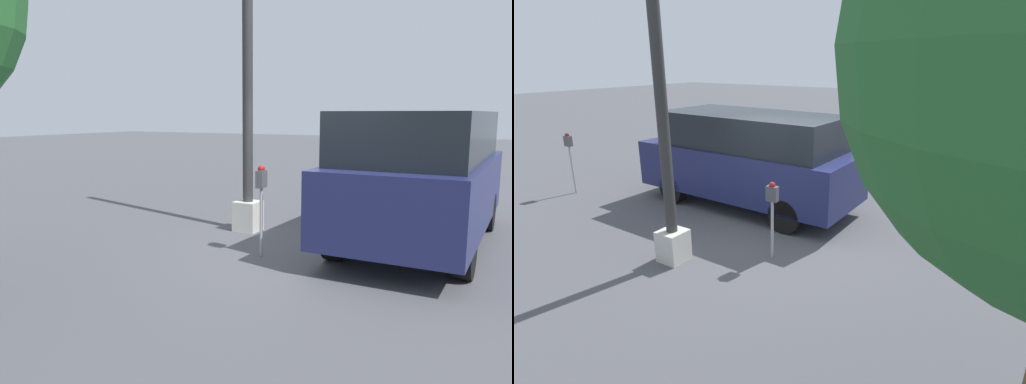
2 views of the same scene
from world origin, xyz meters
The scene contains 5 objects.
ground_plane centered at (0.00, 0.00, 0.00)m, with size 80.00×80.00×0.00m, color #4C4C51.
parking_meter_near centered at (-0.37, 0.68, 1.03)m, with size 0.21×0.12×1.39m.
parking_meter_far centered at (5.87, 0.45, 1.16)m, with size 0.21×0.12×1.57m.
lamp_post centered at (1.01, 1.69, 2.57)m, with size 0.44×0.44×6.80m.
parked_van centered at (1.53, -1.29, 1.18)m, with size 5.20×2.11×2.18m.
Camera 2 is at (-3.78, 6.00, 3.32)m, focal length 28.00 mm.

